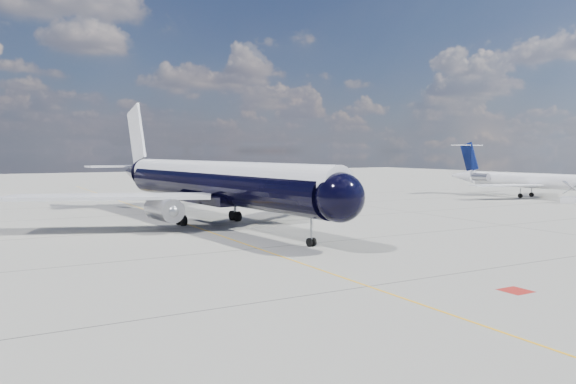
% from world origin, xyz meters
% --- Properties ---
extents(ground, '(320.00, 320.00, 0.00)m').
position_xyz_m(ground, '(0.00, 30.00, 0.00)').
color(ground, '#99978D').
rests_on(ground, ground).
extents(taxiway_centerline, '(0.16, 160.00, 0.01)m').
position_xyz_m(taxiway_centerline, '(0.00, 25.00, 0.00)').
color(taxiway_centerline, '#FFB30D').
rests_on(taxiway_centerline, ground).
extents(red_marking, '(1.60, 1.60, 0.01)m').
position_xyz_m(red_marking, '(6.80, -10.00, 0.00)').
color(red_marking, maroon).
rests_on(red_marking, ground).
extents(main_airliner, '(42.24, 51.65, 14.92)m').
position_xyz_m(main_airliner, '(2.50, 27.38, 4.63)').
color(main_airliner, black).
rests_on(main_airliner, ground).
extents(regional_jet, '(24.92, 28.93, 9.82)m').
position_xyz_m(regional_jet, '(63.39, 34.33, 3.10)').
color(regional_jet, white).
rests_on(regional_jet, ground).
extents(boarding_stair, '(3.79, 4.11, 3.65)m').
position_xyz_m(boarding_stair, '(60.33, 22.30, 0.68)').
color(boarding_stair, white).
rests_on(boarding_stair, ground).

